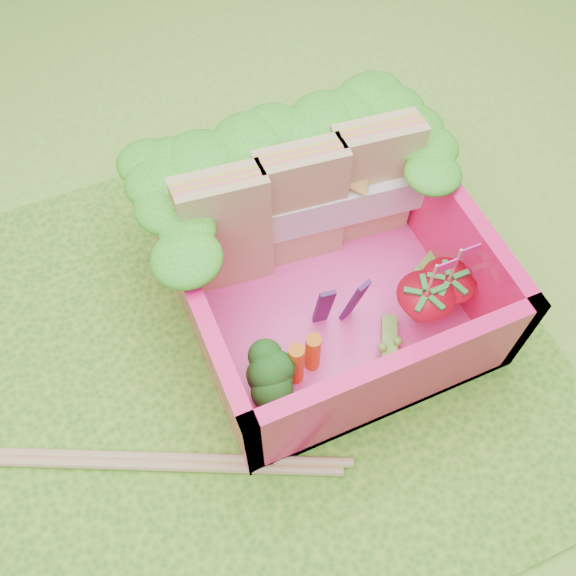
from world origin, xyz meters
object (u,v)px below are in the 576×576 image
(sandwich_stack, at_px, (301,206))
(strawberry_left, at_px, (421,309))
(broccoli, at_px, (268,372))
(bento_box, at_px, (327,271))
(strawberry_right, at_px, (443,294))
(chopsticks, at_px, (84,459))

(sandwich_stack, height_order, strawberry_left, sandwich_stack)
(sandwich_stack, relative_size, broccoli, 3.84)
(bento_box, distance_m, sandwich_stack, 0.33)
(strawberry_right, relative_size, chopsticks, 0.23)
(bento_box, xyz_separation_m, sandwich_stack, (0.00, 0.31, 0.11))
(sandwich_stack, relative_size, strawberry_left, 2.52)
(bento_box, bearing_deg, sandwich_stack, 89.18)
(broccoli, relative_size, strawberry_right, 0.67)
(bento_box, height_order, broccoli, bento_box)
(bento_box, relative_size, broccoli, 3.95)
(strawberry_left, bearing_deg, strawberry_right, 13.32)
(sandwich_stack, bearing_deg, bento_box, -90.82)
(chopsticks, bearing_deg, strawberry_right, 1.20)
(broccoli, height_order, strawberry_left, strawberry_left)
(strawberry_right, distance_m, chopsticks, 1.75)
(sandwich_stack, distance_m, broccoli, 0.79)
(sandwich_stack, distance_m, strawberry_right, 0.77)
(broccoli, height_order, chopsticks, broccoli)
(bento_box, distance_m, broccoli, 0.55)
(bento_box, distance_m, strawberry_left, 0.46)
(broccoli, bearing_deg, chopsticks, 178.62)
(broccoli, xyz_separation_m, chopsticks, (-0.84, 0.02, -0.20))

